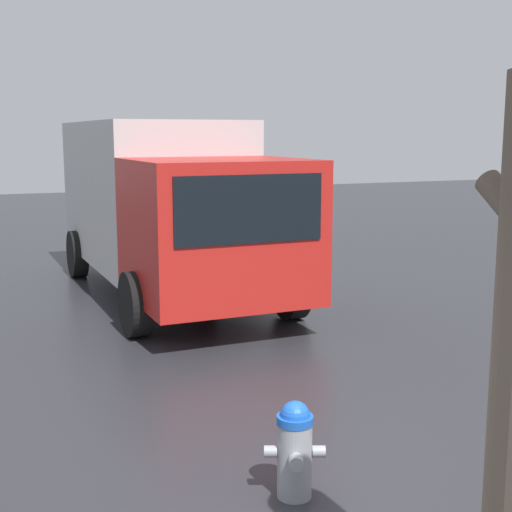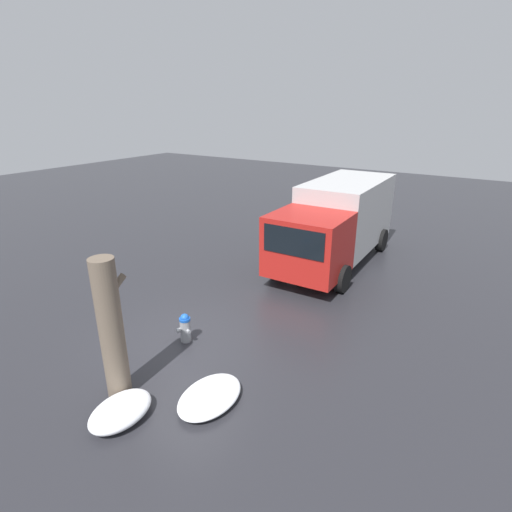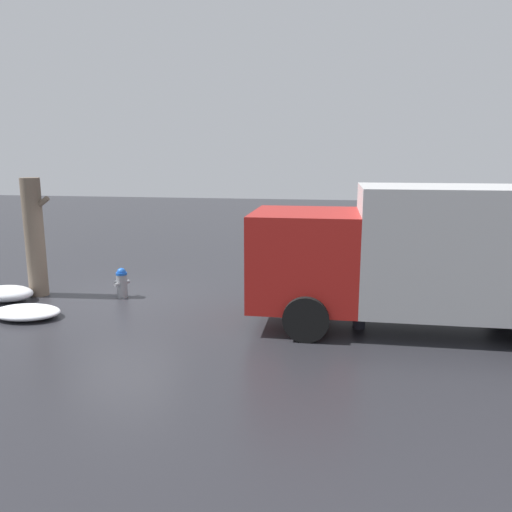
% 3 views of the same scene
% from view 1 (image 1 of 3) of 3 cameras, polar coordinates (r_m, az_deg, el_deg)
% --- Properties ---
extents(ground_plane, '(60.00, 60.00, 0.00)m').
position_cam_1_polar(ground_plane, '(5.77, 3.07, -18.63)').
color(ground_plane, '#28282D').
extents(fire_hydrant, '(0.38, 0.46, 0.76)m').
position_cam_1_polar(fire_hydrant, '(5.59, 3.11, -15.12)').
color(fire_hydrant, gray).
rests_on(fire_hydrant, ground_plane).
extents(delivery_truck, '(6.93, 2.73, 2.95)m').
position_cam_1_polar(delivery_truck, '(12.27, -7.17, 4.35)').
color(delivery_truck, red).
rests_on(delivery_truck, ground_plane).
extents(pedestrian, '(0.37, 0.37, 1.72)m').
position_cam_1_polar(pedestrian, '(11.17, -3.92, 0.45)').
color(pedestrian, '#23232D').
rests_on(pedestrian, ground_plane).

